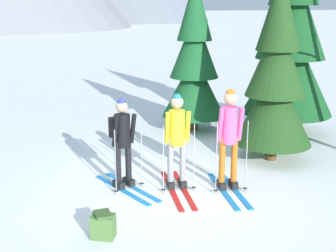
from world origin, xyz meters
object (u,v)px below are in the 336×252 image
skier_in_black (122,139)px  backpack_on_snow_front (103,225)px  skier_in_yellow (177,136)px  skier_in_pink (229,135)px  pine_tree_mid (194,61)px  pine_tree_far (276,76)px  pine_tree_near (291,36)px

skier_in_black → backpack_on_snow_front: bearing=-113.6°
skier_in_yellow → skier_in_pink: size_ratio=1.01×
skier_in_black → skier_in_yellow: skier_in_yellow is taller
skier_in_pink → pine_tree_mid: bearing=75.5°
pine_tree_mid → pine_tree_far: size_ratio=1.01×
skier_in_black → pine_tree_far: bearing=6.5°
skier_in_black → skier_in_yellow: 0.96m
skier_in_pink → backpack_on_snow_front: (-2.46, -0.96, -0.82)m
skier_in_yellow → pine_tree_near: 4.86m
pine_tree_near → pine_tree_mid: (-2.10, 1.05, -0.66)m
backpack_on_snow_front → skier_in_pink: bearing=21.4°
skier_in_yellow → pine_tree_near: pine_tree_near is taller
skier_in_black → pine_tree_mid: bearing=49.0°
pine_tree_far → backpack_on_snow_front: (-4.06, -2.07, -1.59)m
pine_tree_far → backpack_on_snow_front: pine_tree_far is taller
pine_tree_near → backpack_on_snow_front: (-5.56, -3.77, -2.26)m
pine_tree_near → skier_in_pink: bearing=-137.9°
skier_in_yellow → pine_tree_mid: pine_tree_mid is taller
pine_tree_near → pine_tree_far: bearing=-131.4°
skier_in_black → backpack_on_snow_front: (-0.74, -1.69, -0.72)m
pine_tree_near → backpack_on_snow_front: 7.09m
backpack_on_snow_front → pine_tree_near: bearing=34.1°
skier_in_yellow → skier_in_pink: 0.91m
pine_tree_near → pine_tree_far: pine_tree_near is taller
pine_tree_mid → backpack_on_snow_front: (-3.46, -4.82, -1.60)m
pine_tree_mid → skier_in_yellow: bearing=-117.7°
skier_in_pink → pine_tree_mid: 4.07m
skier_in_black → skier_in_yellow: (0.89, -0.36, 0.06)m
skier_in_pink → backpack_on_snow_front: size_ratio=4.56×
pine_tree_far → skier_in_black: bearing=-173.5°
skier_in_yellow → backpack_on_snow_front: 2.24m
skier_in_black → pine_tree_far: 3.46m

